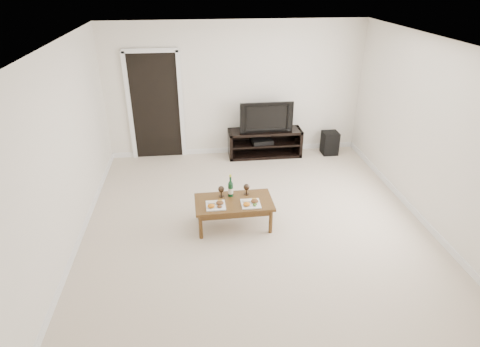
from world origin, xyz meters
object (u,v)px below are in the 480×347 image
object	(u,v)px
media_console	(265,143)
subwoofer	(330,143)
coffee_table	(234,213)
television	(266,116)

from	to	relation	value
media_console	subwoofer	size ratio (longest dim) A/B	3.15
media_console	subwoofer	xyz separation A→B (m)	(1.34, -0.05, -0.04)
subwoofer	coffee_table	world-z (taller)	subwoofer
television	subwoofer	distance (m)	1.48
media_console	television	xyz separation A→B (m)	(0.00, 0.00, 0.57)
subwoofer	television	bearing A→B (deg)	177.64
media_console	subwoofer	world-z (taller)	media_console
television	coffee_table	bearing A→B (deg)	-110.30
subwoofer	media_console	bearing A→B (deg)	177.64
media_console	coffee_table	size ratio (longest dim) A/B	1.31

